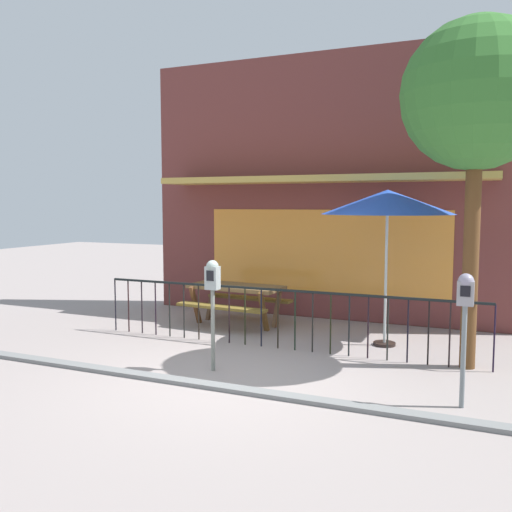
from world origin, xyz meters
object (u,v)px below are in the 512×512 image
object	(u,v)px
patio_umbrella	(387,203)
parking_meter_far	(465,304)
picnic_table_left	(236,294)
street_tree	(477,97)
parking_meter_near	(213,286)

from	to	relation	value
patio_umbrella	parking_meter_far	bearing A→B (deg)	-61.80
picnic_table_left	street_tree	distance (m)	5.37
patio_umbrella	parking_meter_near	bearing A→B (deg)	-129.67
picnic_table_left	street_tree	xyz separation A→B (m)	(4.19, -1.19, 3.15)
picnic_table_left	patio_umbrella	xyz separation A→B (m)	(2.89, -0.40, 1.72)
parking_meter_far	street_tree	xyz separation A→B (m)	(-0.01, 1.67, 2.57)
street_tree	patio_umbrella	bearing A→B (deg)	148.83
patio_umbrella	street_tree	world-z (taller)	street_tree
picnic_table_left	parking_meter_far	bearing A→B (deg)	-34.16
parking_meter_near	street_tree	xyz separation A→B (m)	(3.24, 1.55, 2.56)
parking_meter_far	picnic_table_left	bearing A→B (deg)	145.84
parking_meter_near	street_tree	bearing A→B (deg)	25.56
parking_meter_far	parking_meter_near	bearing A→B (deg)	177.94
picnic_table_left	patio_umbrella	distance (m)	3.39
patio_umbrella	parking_meter_far	world-z (taller)	patio_umbrella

